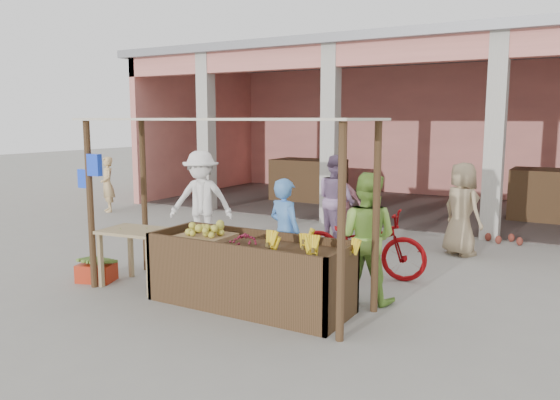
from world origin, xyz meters
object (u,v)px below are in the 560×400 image
Objects in this scene: motorcycle at (361,242)px; vendor_green at (366,234)px; side_table at (139,239)px; vendor_blue at (285,230)px; fruit_stall at (250,275)px; red_crate at (97,272)px.

vendor_green is at bearing -164.57° from motorcycle.
vendor_blue reaches higher than side_table.
vendor_blue is at bearing 89.19° from fruit_stall.
side_table is 3.27m from motorcycle.
vendor_green is 0.87× the size of motorcycle.
vendor_blue is at bearing 21.39° from side_table.
fruit_stall is at bearing -13.80° from red_crate.
fruit_stall is 1.26× the size of motorcycle.
side_table reaches higher than red_crate.
fruit_stall is at bearing 106.87° from vendor_blue.
red_crate is at bearing -174.74° from fruit_stall.
fruit_stall is 5.13× the size of red_crate.
red_crate is at bearing 15.59° from vendor_green.
motorcycle is (2.54, 2.04, -0.15)m from side_table.
vendor_green is (3.74, 1.17, 0.76)m from red_crate.
red_crate is 0.30× the size of vendor_blue.
vendor_blue is 1.19m from vendor_green.
motorcycle is (3.28, 2.18, 0.41)m from red_crate.
side_table is at bearing -176.87° from fruit_stall.
red_crate is 0.28× the size of vendor_green.
vendor_green is 1.17m from motorcycle.
side_table is 0.66× the size of vendor_blue.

